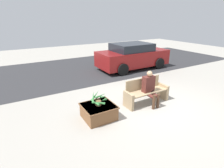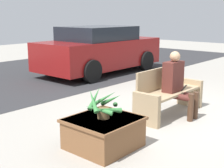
{
  "view_description": "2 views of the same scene",
  "coord_description": "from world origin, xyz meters",
  "px_view_note": "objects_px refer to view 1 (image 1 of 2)",
  "views": [
    {
      "loc": [
        -3.94,
        -3.89,
        2.84
      ],
      "look_at": [
        -1.33,
        0.56,
        0.88
      ],
      "focal_mm": 28.0,
      "sensor_mm": 36.0,
      "label": 1
    },
    {
      "loc": [
        -5.01,
        -2.53,
        1.84
      ],
      "look_at": [
        -1.36,
        0.63,
        0.76
      ],
      "focal_mm": 50.0,
      "sensor_mm": 36.0,
      "label": 2
    }
  ],
  "objects_px": {
    "potted_plant": "(98,100)",
    "parked_car": "(133,56)",
    "bench": "(146,92)",
    "planter_box": "(99,111)",
    "person_seated": "(150,87)"
  },
  "relations": [
    {
      "from": "bench",
      "to": "parked_car",
      "type": "relative_size",
      "value": 0.4
    },
    {
      "from": "bench",
      "to": "person_seated",
      "type": "height_order",
      "value": "person_seated"
    },
    {
      "from": "potted_plant",
      "to": "parked_car",
      "type": "relative_size",
      "value": 0.13
    },
    {
      "from": "parked_car",
      "to": "bench",
      "type": "bearing_deg",
      "value": -120.55
    },
    {
      "from": "planter_box",
      "to": "parked_car",
      "type": "distance_m",
      "value": 5.82
    },
    {
      "from": "potted_plant",
      "to": "parked_car",
      "type": "distance_m",
      "value": 5.8
    },
    {
      "from": "parked_car",
      "to": "person_seated",
      "type": "bearing_deg",
      "value": -119.33
    },
    {
      "from": "bench",
      "to": "planter_box",
      "type": "distance_m",
      "value": 1.91
    },
    {
      "from": "person_seated",
      "to": "parked_car",
      "type": "height_order",
      "value": "parked_car"
    },
    {
      "from": "person_seated",
      "to": "planter_box",
      "type": "xyz_separation_m",
      "value": [
        -1.91,
        0.07,
        -0.42
      ]
    },
    {
      "from": "bench",
      "to": "planter_box",
      "type": "xyz_separation_m",
      "value": [
        -1.9,
        -0.11,
        -0.17
      ]
    },
    {
      "from": "planter_box",
      "to": "parked_car",
      "type": "height_order",
      "value": "parked_car"
    },
    {
      "from": "person_seated",
      "to": "bench",
      "type": "bearing_deg",
      "value": 92.33
    },
    {
      "from": "person_seated",
      "to": "parked_car",
      "type": "relative_size",
      "value": 0.29
    },
    {
      "from": "person_seated",
      "to": "parked_car",
      "type": "bearing_deg",
      "value": 60.67
    }
  ]
}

